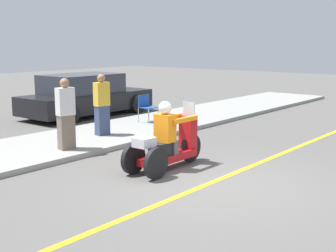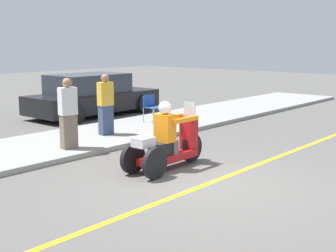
% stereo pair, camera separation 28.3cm
% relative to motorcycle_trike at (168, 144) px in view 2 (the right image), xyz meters
% --- Properties ---
extents(ground_plane, '(60.00, 60.00, 0.00)m').
position_rel_motorcycle_trike_xyz_m(ground_plane, '(-0.31, -1.22, -0.50)').
color(ground_plane, '#565451').
extents(lane_stripe, '(24.00, 0.12, 0.01)m').
position_rel_motorcycle_trike_xyz_m(lane_stripe, '(0.01, -1.22, -0.50)').
color(lane_stripe, gold).
rests_on(lane_stripe, ground).
extents(sidewalk_strip, '(28.00, 2.80, 0.12)m').
position_rel_motorcycle_trike_xyz_m(sidewalk_strip, '(-0.31, 3.38, -0.44)').
color(sidewalk_strip, gray).
rests_on(sidewalk_strip, ground).
extents(motorcycle_trike, '(2.09, 0.68, 1.39)m').
position_rel_motorcycle_trike_xyz_m(motorcycle_trike, '(0.00, 0.00, 0.00)').
color(motorcycle_trike, black).
rests_on(motorcycle_trike, ground).
extents(spectator_end_of_line, '(0.42, 0.30, 1.62)m').
position_rel_motorcycle_trike_xyz_m(spectator_end_of_line, '(-0.48, 2.59, 0.40)').
color(spectator_end_of_line, '#726656').
rests_on(spectator_end_of_line, sidewalk_strip).
extents(spectator_far_back, '(0.41, 0.28, 1.60)m').
position_rel_motorcycle_trike_xyz_m(spectator_far_back, '(1.18, 3.18, 0.39)').
color(spectator_far_back, '#38476B').
rests_on(spectator_far_back, sidewalk_strip).
extents(folding_chair_curbside, '(0.50, 0.50, 0.82)m').
position_rel_motorcycle_trike_xyz_m(folding_chair_curbside, '(3.44, 3.65, 0.12)').
color(folding_chair_curbside, '#A5A8AD').
rests_on(folding_chair_curbside, sidewalk_strip).
extents(parked_car_lot_center, '(4.75, 2.08, 1.45)m').
position_rel_motorcycle_trike_xyz_m(parked_car_lot_center, '(3.58, 6.58, 0.18)').
color(parked_car_lot_center, black).
rests_on(parked_car_lot_center, ground).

